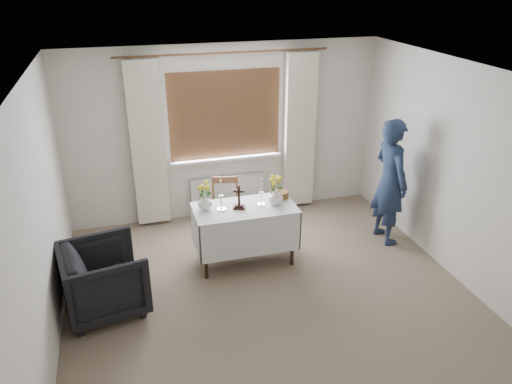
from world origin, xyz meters
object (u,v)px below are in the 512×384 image
altar_table (245,235)px  flower_vase_right (276,197)px  wooden_cross (239,197)px  armchair (104,279)px  wooden_chair (225,209)px  flower_vase_left (205,202)px  person (390,182)px

altar_table → flower_vase_right: 0.61m
wooden_cross → flower_vase_right: (0.45, -0.01, -0.05)m
armchair → wooden_cross: (1.62, 0.51, 0.53)m
wooden_chair → armchair: bearing=-129.6°
wooden_cross → altar_table: bearing=27.8°
flower_vase_left → wooden_chair: bearing=58.9°
flower_vase_left → flower_vase_right: (0.85, -0.10, 0.00)m
wooden_cross → flower_vase_left: bearing=-171.4°
wooden_chair → wooden_cross: wooden_cross is taller
person → flower_vase_left: person is taller
altar_table → wooden_cross: size_ratio=4.12×
armchair → flower_vase_right: bearing=-86.9°
armchair → person: 3.74m
flower_vase_left → flower_vase_right: size_ratio=0.96×
armchair → flower_vase_right: 2.18m
person → flower_vase_right: (-1.60, -0.06, 0.01)m
armchair → altar_table: bearing=-83.3°
altar_table → wooden_chair: bearing=97.2°
armchair → wooden_cross: bearing=-82.9°
wooden_chair → armchair: wooden_chair is taller
wooden_cross → person: bearing=22.1°
armchair → person: bearing=-91.7°
armchair → flower_vase_left: size_ratio=4.57×
wooden_chair → flower_vase_left: 0.85m
armchair → flower_vase_right: (2.07, 0.50, 0.47)m
person → flower_vase_left: (-2.45, 0.03, 0.00)m
wooden_chair → flower_vase_right: flower_vase_right is taller
wooden_chair → flower_vase_right: 0.97m
armchair → flower_vase_left: 1.44m
wooden_chair → flower_vase_left: size_ratio=4.49×
person → flower_vase_right: bearing=87.9°
person → wooden_cross: bearing=87.0°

